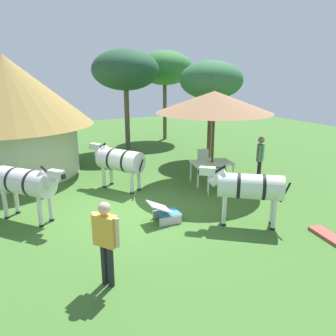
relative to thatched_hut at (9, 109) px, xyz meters
The scene contains 15 objects.
ground_plane 6.64m from the thatched_hut, 63.42° to the right, with size 36.00×36.00×0.00m, color #3F6B2B.
thatched_hut is the anchor object (origin of this frame).
shade_umbrella 7.46m from the thatched_hut, 36.36° to the right, with size 3.91×3.91×3.17m.
patio_dining_table 7.67m from the thatched_hut, 36.36° to the right, with size 1.57×1.22×0.74m.
patio_chair_west_end 7.91m from the thatched_hut, 45.54° to the right, with size 0.59×0.59×0.90m.
patio_chair_near_lawn 7.46m from the thatched_hut, 26.93° to the right, with size 0.56×0.55×0.90m.
guest_beside_umbrella 9.21m from the thatched_hut, 35.33° to the right, with size 0.47×0.45×1.65m.
standing_watcher 8.57m from the thatched_hut, 83.68° to the right, with size 0.42×0.50×1.64m.
striped_lounge_chair 7.51m from the thatched_hut, 64.46° to the right, with size 0.87×0.62×0.58m.
zebra_nearest_camera 9.14m from the thatched_hut, 57.53° to the right, with size 1.88×1.62×1.56m.
zebra_by_umbrella 4.95m from the thatched_hut, 90.25° to the right, with size 1.62×1.89×1.58m.
zebra_toward_hut 4.81m from the thatched_hut, 50.33° to the right, with size 1.43×1.96×1.51m.
acacia_tree_left_background 8.11m from the thatched_hut, 10.34° to the right, with size 2.72×2.72×4.23m.
acacia_tree_far_lawn 5.75m from the thatched_hut, 18.94° to the left, with size 3.19×3.19×4.80m.
acacia_tree_behind_hut 8.88m from the thatched_hut, 21.94° to the left, with size 3.06×3.06×4.86m.
Camera 1 is at (-3.34, -8.11, 3.82)m, focal length 35.67 mm.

